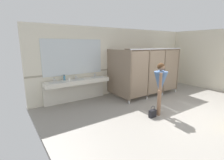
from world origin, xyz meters
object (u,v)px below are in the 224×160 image
(paper_cup, at_px, (69,80))
(handbag, at_px, (153,113))
(soap_dispenser, at_px, (64,78))
(person_standing, at_px, (160,83))

(paper_cup, bearing_deg, handbag, -55.38)
(handbag, height_order, paper_cup, paper_cup)
(soap_dispenser, distance_m, paper_cup, 0.25)
(paper_cup, bearing_deg, person_standing, -49.35)
(handbag, relative_size, paper_cup, 3.32)
(handbag, bearing_deg, soap_dispenser, 123.40)
(soap_dispenser, height_order, paper_cup, soap_dispenser)
(handbag, distance_m, soap_dispenser, 3.16)
(handbag, height_order, soap_dispenser, soap_dispenser)
(soap_dispenser, xyz_separation_m, paper_cup, (0.08, -0.24, -0.03))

